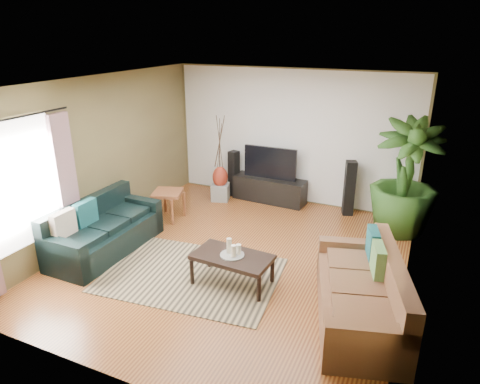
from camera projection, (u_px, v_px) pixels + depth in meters
The scene contains 27 objects.
floor at pixel (235, 258), 6.73m from camera, with size 5.50×5.50×0.00m, color #945726.
ceiling at pixel (234, 83), 5.77m from camera, with size 5.50×5.50×0.00m, color white.
wall_back at pixel (292, 137), 8.60m from camera, with size 5.00×5.00×0.00m, color brown.
wall_front at pixel (108, 266), 3.91m from camera, with size 5.00×5.00×0.00m, color brown.
wall_left at pixel (100, 158), 7.21m from camera, with size 5.50×5.50×0.00m, color brown.
wall_right at pixel (417, 204), 5.30m from camera, with size 5.50×5.50×0.00m, color brown.
backwall_panel at pixel (292, 137), 8.59m from camera, with size 4.90×4.90×0.00m, color white.
window_pane at pixel (20, 184), 5.82m from camera, with size 1.80×1.80×0.00m, color white.
curtain_far at pixel (67, 185), 6.53m from camera, with size 0.08×0.35×2.20m, color gray.
curtain_rod at pixel (10, 119), 5.48m from camera, with size 0.03×0.03×1.90m, color black.
sofa_left at pixel (105, 227), 6.83m from camera, with size 1.97×0.84×0.85m, color black.
sofa_right at pixel (359, 288), 5.20m from camera, with size 2.06×0.93×0.85m, color brown.
area_rug at pixel (192, 275), 6.27m from camera, with size 2.50×1.77×0.01m, color #9E875D.
coffee_table at pixel (232, 269), 6.00m from camera, with size 1.09×0.59×0.45m, color black.
candle_tray at pixel (232, 255), 5.92m from camera, with size 0.34×0.34×0.01m, color gray.
candle_tall at pixel (229, 246), 5.93m from camera, with size 0.07×0.07×0.22m, color beige.
candle_mid at pixel (234, 251), 5.84m from camera, with size 0.07×0.07×0.17m, color #F5E7CF.
candle_short at pixel (239, 249), 5.92m from camera, with size 0.07×0.07×0.14m, color white.
tv_stand at pixel (269, 189), 8.91m from camera, with size 1.51×0.45×0.50m, color black.
television at pixel (270, 163), 8.71m from camera, with size 1.11×0.06×0.66m, color black.
speaker_left at pixel (234, 173), 9.14m from camera, with size 0.18×0.20×0.98m, color black.
speaker_right at pixel (349, 188), 8.17m from camera, with size 0.19×0.21×1.07m, color black.
potted_plant at pixel (405, 177), 7.29m from camera, with size 1.13×1.13×2.02m, color #254C19.
plant_pot at pixel (399, 224), 7.60m from camera, with size 0.37×0.37×0.29m, color black.
pedestal at pixel (220, 192), 9.00m from camera, with size 0.35×0.35×0.35m, color #969794.
vase at pixel (220, 177), 8.88m from camera, with size 0.32×0.32×0.45m, color maroon.
side_table at pixel (168, 205), 8.08m from camera, with size 0.51×0.51×0.55m, color brown.
Camera 1 is at (2.50, -5.37, 3.37)m, focal length 32.00 mm.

